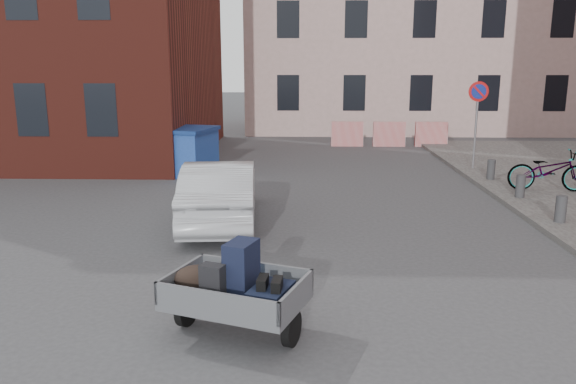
{
  "coord_description": "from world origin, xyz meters",
  "views": [
    {
      "loc": [
        0.78,
        -7.82,
        3.27
      ],
      "look_at": [
        0.49,
        1.7,
        1.1
      ],
      "focal_mm": 35.0,
      "sensor_mm": 36.0,
      "label": 1
    }
  ],
  "objects_px": {
    "dumpster": "(159,149)",
    "trailer": "(236,289)",
    "bicycle": "(549,170)",
    "silver_car": "(220,192)"
  },
  "relations": [
    {
      "from": "dumpster",
      "to": "bicycle",
      "type": "height_order",
      "value": "dumpster"
    },
    {
      "from": "silver_car",
      "to": "bicycle",
      "type": "distance_m",
      "value": 8.44
    },
    {
      "from": "trailer",
      "to": "dumpster",
      "type": "bearing_deg",
      "value": 128.97
    },
    {
      "from": "trailer",
      "to": "dumpster",
      "type": "xyz_separation_m",
      "value": [
        -3.65,
        10.61,
        0.1
      ]
    },
    {
      "from": "dumpster",
      "to": "trailer",
      "type": "bearing_deg",
      "value": -55.54
    },
    {
      "from": "dumpster",
      "to": "silver_car",
      "type": "relative_size",
      "value": 0.92
    },
    {
      "from": "silver_car",
      "to": "trailer",
      "type": "bearing_deg",
      "value": 95.51
    },
    {
      "from": "trailer",
      "to": "silver_car",
      "type": "distance_m",
      "value": 5.06
    },
    {
      "from": "trailer",
      "to": "bicycle",
      "type": "xyz_separation_m",
      "value": [
        7.02,
        7.81,
        0.04
      ]
    },
    {
      "from": "silver_car",
      "to": "bicycle",
      "type": "xyz_separation_m",
      "value": [
        7.95,
        2.84,
        -0.02
      ]
    }
  ]
}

